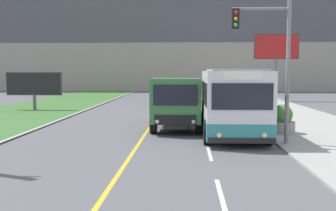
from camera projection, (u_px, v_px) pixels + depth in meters
apartment_block_background at (175, 24)px, 60.77m from camera, size 80.00×8.04×20.41m
city_bus at (234, 104)px, 16.99m from camera, size 2.69×5.44×3.01m
dump_truck at (177, 104)px, 19.51m from camera, size 2.42×6.90×2.59m
car_distant at (181, 97)px, 34.08m from camera, size 1.80×4.30×1.45m
traffic_light_mast at (271, 52)px, 15.29m from camera, size 2.28×0.32×5.74m
billboard_large at (276, 50)px, 38.46m from camera, size 4.35×0.24×6.55m
billboard_small at (34, 85)px, 29.44m from camera, size 4.18×0.24×2.85m
planter_round_near at (282, 120)px, 18.12m from camera, size 1.17×1.17×1.32m
planter_round_second at (262, 110)px, 23.41m from camera, size 1.03×1.03×1.24m
planter_round_third at (248, 102)px, 28.70m from camera, size 1.14×1.14×1.31m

